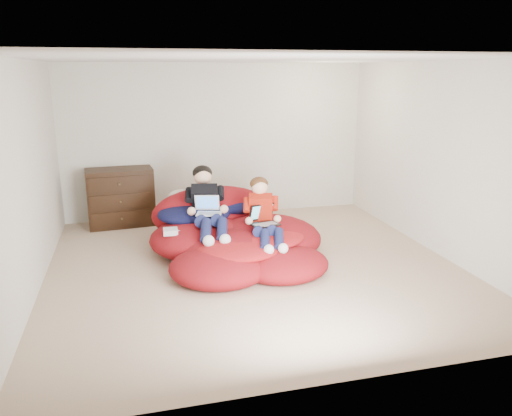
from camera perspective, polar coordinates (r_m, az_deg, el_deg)
The scene contains 9 objects.
room_shell at distance 6.21m, azimuth -0.22°, elevation -4.86°, with size 5.10×5.10×2.77m.
dresser at distance 8.12m, azimuth -15.21°, elevation 1.19°, with size 1.05×0.61×0.91m.
beanbag_pile at distance 6.59m, azimuth -2.48°, elevation -3.39°, with size 2.28×2.37×0.86m.
cream_pillow at distance 7.20m, azimuth -8.58°, elevation 1.15°, with size 0.39×0.25×0.25m, color beige.
older_boy at distance 6.61m, azimuth -5.65°, elevation 0.72°, with size 0.43×1.27×0.79m.
younger_boy at distance 6.29m, azimuth 0.84°, elevation -0.48°, with size 0.40×0.96×0.76m.
laptop_white at distance 6.52m, azimuth -5.49°, elevation -0.07°, with size 0.37×0.38×0.23m.
laptop_black at distance 6.30m, azimuth 0.87°, elevation -1.24°, with size 0.39×0.40×0.24m.
power_adapter at distance 6.37m, azimuth -9.75°, elevation -2.66°, with size 0.18×0.18×0.07m, color silver.
Camera 1 is at (-1.42, -5.65, 2.37)m, focal length 35.00 mm.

